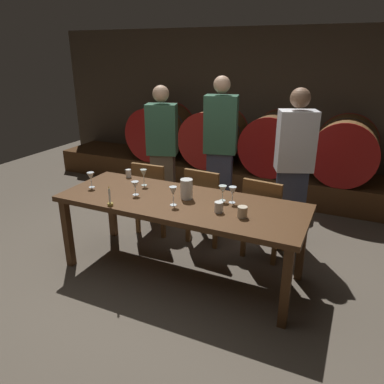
% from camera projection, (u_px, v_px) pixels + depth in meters
% --- Properties ---
extents(ground_plane, '(9.30, 9.30, 0.00)m').
position_uv_depth(ground_plane, '(159.00, 274.00, 3.66)').
color(ground_plane, brown).
extents(back_wall, '(7.16, 0.24, 2.41)m').
position_uv_depth(back_wall, '(255.00, 108.00, 5.93)').
color(back_wall, '#473A2D').
rests_on(back_wall, ground).
extents(barrel_shelf, '(6.44, 0.90, 0.38)m').
position_uv_depth(barrel_shelf, '(241.00, 178.00, 5.82)').
color(barrel_shelf, '#4C2D16').
rests_on(barrel_shelf, ground).
extents(wine_barrel_far_left, '(0.86, 0.87, 0.86)m').
position_uv_depth(wine_barrel_far_left, '(161.00, 131.00, 6.16)').
color(wine_barrel_far_left, '#513319').
rests_on(wine_barrel_far_left, barrel_shelf).
extents(wine_barrel_center_left, '(0.86, 0.87, 0.86)m').
position_uv_depth(wine_barrel_center_left, '(214.00, 136.00, 5.79)').
color(wine_barrel_center_left, brown).
rests_on(wine_barrel_center_left, barrel_shelf).
extents(wine_barrel_center_right, '(0.86, 0.87, 0.86)m').
position_uv_depth(wine_barrel_center_right, '(275.00, 142.00, 5.41)').
color(wine_barrel_center_right, brown).
rests_on(wine_barrel_center_right, barrel_shelf).
extents(wine_barrel_far_right, '(0.86, 0.87, 0.86)m').
position_uv_depth(wine_barrel_far_right, '(345.00, 149.00, 5.04)').
color(wine_barrel_far_right, brown).
rests_on(wine_barrel_far_right, barrel_shelf).
extents(dining_table, '(2.33, 0.85, 0.77)m').
position_uv_depth(dining_table, '(181.00, 208.00, 3.45)').
color(dining_table, '#4C2D16').
rests_on(dining_table, ground).
extents(chair_left, '(0.42, 0.42, 0.88)m').
position_uv_depth(chair_left, '(153.00, 194.00, 4.34)').
color(chair_left, brown).
rests_on(chair_left, ground).
extents(chair_center, '(0.42, 0.42, 0.88)m').
position_uv_depth(chair_center, '(205.00, 202.00, 4.11)').
color(chair_center, brown).
rests_on(chair_center, ground).
extents(chair_right, '(0.44, 0.44, 0.88)m').
position_uv_depth(chair_right, '(264.00, 214.00, 3.80)').
color(chair_right, brown).
rests_on(chair_right, ground).
extents(guest_left, '(0.44, 0.35, 1.67)m').
position_uv_depth(guest_left, '(162.00, 150.00, 4.78)').
color(guest_left, brown).
rests_on(guest_left, ground).
extents(guest_center, '(0.42, 0.32, 1.81)m').
position_uv_depth(guest_center, '(220.00, 152.00, 4.44)').
color(guest_center, '#33384C').
rests_on(guest_center, ground).
extents(guest_right, '(0.44, 0.36, 1.73)m').
position_uv_depth(guest_right, '(293.00, 169.00, 3.92)').
color(guest_right, '#33384C').
rests_on(guest_right, ground).
extents(candle_center, '(0.05, 0.05, 0.19)m').
position_uv_depth(candle_center, '(110.00, 200.00, 3.29)').
color(candle_center, olive).
rests_on(candle_center, dining_table).
extents(pitcher, '(0.12, 0.12, 0.19)m').
position_uv_depth(pitcher, '(187.00, 189.00, 3.44)').
color(pitcher, white).
rests_on(pitcher, dining_table).
extents(wine_glass_far_left, '(0.07, 0.07, 0.16)m').
position_uv_depth(wine_glass_far_left, '(91.00, 177.00, 3.71)').
color(wine_glass_far_left, white).
rests_on(wine_glass_far_left, dining_table).
extents(wine_glass_left, '(0.07, 0.07, 0.17)m').
position_uv_depth(wine_glass_left, '(144.00, 174.00, 3.76)').
color(wine_glass_left, silver).
rests_on(wine_glass_left, dining_table).
extents(wine_glass_center_left, '(0.07, 0.07, 0.14)m').
position_uv_depth(wine_glass_center_left, '(135.00, 185.00, 3.52)').
color(wine_glass_center_left, white).
rests_on(wine_glass_center_left, dining_table).
extents(wine_glass_center_right, '(0.07, 0.07, 0.18)m').
position_uv_depth(wine_glass_center_right, '(173.00, 192.00, 3.28)').
color(wine_glass_center_right, white).
rests_on(wine_glass_center_right, dining_table).
extents(wine_glass_right, '(0.07, 0.07, 0.15)m').
position_uv_depth(wine_glass_right, '(223.00, 190.00, 3.38)').
color(wine_glass_right, silver).
rests_on(wine_glass_right, dining_table).
extents(wine_glass_far_right, '(0.07, 0.07, 0.16)m').
position_uv_depth(wine_glass_far_right, '(233.00, 192.00, 3.33)').
color(wine_glass_far_right, white).
rests_on(wine_glass_far_right, dining_table).
extents(cup_left, '(0.06, 0.06, 0.09)m').
position_uv_depth(cup_left, '(128.00, 173.00, 4.04)').
color(cup_left, white).
rests_on(cup_left, dining_table).
extents(cup_center, '(0.08, 0.08, 0.09)m').
position_uv_depth(cup_center, '(219.00, 207.00, 3.16)').
color(cup_center, white).
rests_on(cup_center, dining_table).
extents(cup_right, '(0.08, 0.08, 0.09)m').
position_uv_depth(cup_right, '(242.00, 212.00, 3.07)').
color(cup_right, beige).
rests_on(cup_right, dining_table).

